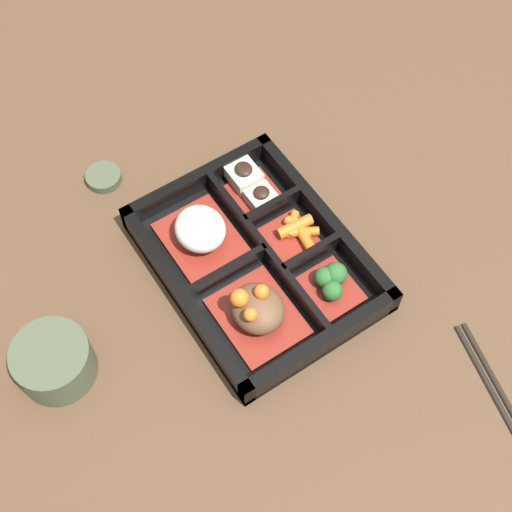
{
  "coord_description": "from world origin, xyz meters",
  "views": [
    {
      "loc": [
        -0.35,
        0.23,
        0.76
      ],
      "look_at": [
        0.0,
        0.0,
        0.03
      ],
      "focal_mm": 50.0,
      "sensor_mm": 36.0,
      "label": 1
    }
  ],
  "objects_px": {
    "chopsticks": "(511,417)",
    "sauce_dish": "(104,177)",
    "tea_cup": "(54,361)",
    "bowl_rice": "(200,231)"
  },
  "relations": [
    {
      "from": "bowl_rice",
      "to": "chopsticks",
      "type": "distance_m",
      "value": 0.41
    },
    {
      "from": "tea_cup",
      "to": "sauce_dish",
      "type": "relative_size",
      "value": 1.87
    },
    {
      "from": "chopsticks",
      "to": "sauce_dish",
      "type": "xyz_separation_m",
      "value": [
        0.53,
        0.22,
        0.0
      ]
    },
    {
      "from": "tea_cup",
      "to": "chopsticks",
      "type": "relative_size",
      "value": 0.38
    },
    {
      "from": "bowl_rice",
      "to": "sauce_dish",
      "type": "distance_m",
      "value": 0.17
    },
    {
      "from": "chopsticks",
      "to": "tea_cup",
      "type": "bearing_deg",
      "value": 50.34
    },
    {
      "from": "chopsticks",
      "to": "sauce_dish",
      "type": "distance_m",
      "value": 0.57
    },
    {
      "from": "tea_cup",
      "to": "chopsticks",
      "type": "height_order",
      "value": "tea_cup"
    },
    {
      "from": "tea_cup",
      "to": "chopsticks",
      "type": "distance_m",
      "value": 0.5
    },
    {
      "from": "bowl_rice",
      "to": "tea_cup",
      "type": "relative_size",
      "value": 1.21
    }
  ]
}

